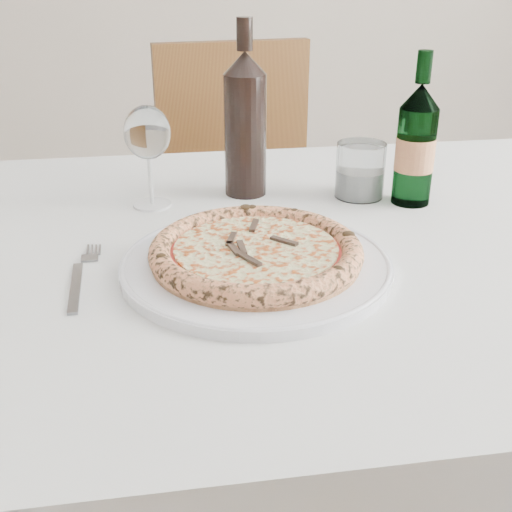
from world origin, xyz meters
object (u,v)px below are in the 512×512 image
object	(u,v)px
dining_table	(254,287)
wine_bottle	(245,123)
wine_glass	(147,135)
beer_bottle	(416,145)
plate	(256,264)
pizza	(256,252)
chair_far	(243,199)
tumbler	(360,174)

from	to	relation	value
dining_table	wine_bottle	distance (m)	0.28
wine_glass	beer_bottle	size ratio (longest dim) A/B	0.68
plate	dining_table	bearing A→B (deg)	90.00
dining_table	wine_glass	bearing A→B (deg)	138.89
pizza	chair_far	bearing A→B (deg)	90.59
pizza	beer_bottle	distance (m)	0.37
plate	pizza	xyz separation A→B (m)	(-0.00, -0.00, 0.02)
plate	wine_glass	size ratio (longest dim) A/B	2.14
plate	pizza	bearing A→B (deg)	-120.00
chair_far	wine_bottle	size ratio (longest dim) A/B	3.23
plate	beer_bottle	world-z (taller)	beer_bottle
dining_table	pizza	bearing A→B (deg)	-90.00
wine_bottle	wine_glass	bearing A→B (deg)	-159.42
wine_glass	tumbler	xyz separation A→B (m)	(0.35, 0.04, -0.08)
tumbler	wine_bottle	world-z (taller)	wine_bottle
chair_far	beer_bottle	bearing A→B (deg)	-66.72
plate	pizza	distance (m)	0.02
tumbler	beer_bottle	world-z (taller)	beer_bottle
plate	tumbler	bearing A→B (deg)	56.66
dining_table	pizza	xyz separation A→B (m)	(-0.00, -0.10, 0.11)
wine_bottle	beer_bottle	bearing A→B (deg)	-11.17
beer_bottle	pizza	bearing A→B (deg)	-136.93
wine_glass	beer_bottle	xyz separation A→B (m)	(0.43, 0.00, -0.02)
dining_table	pizza	distance (m)	0.15
wine_glass	tumbler	bearing A→B (deg)	5.99
plate	wine_bottle	size ratio (longest dim) A/B	1.23
beer_bottle	wine_bottle	xyz separation A→B (m)	(-0.27, 0.05, 0.03)
dining_table	plate	bearing A→B (deg)	-90.00
dining_table	beer_bottle	distance (m)	0.35
plate	tumbler	world-z (taller)	tumbler
pizza	tumbler	size ratio (longest dim) A/B	3.00
dining_table	plate	xyz separation A→B (m)	(0.00, -0.10, 0.09)
dining_table	pizza	world-z (taller)	pizza
chair_far	wine_glass	xyz separation A→B (m)	(-0.15, -0.64, 0.34)
pizza	wine_bottle	size ratio (longest dim) A/B	0.96
wine_glass	tumbler	world-z (taller)	wine_glass
chair_far	plate	world-z (taller)	chair_far
dining_table	beer_bottle	xyz separation A→B (m)	(0.26, 0.15, 0.18)
dining_table	plate	world-z (taller)	plate
dining_table	wine_bottle	bearing A→B (deg)	92.59
wine_glass	beer_bottle	bearing A→B (deg)	0.54
chair_far	wine_glass	world-z (taller)	chair_far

